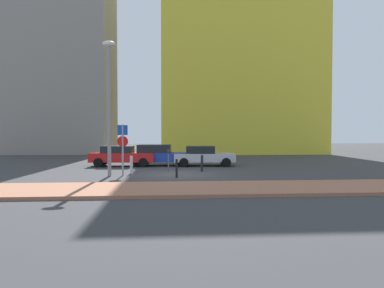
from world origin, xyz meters
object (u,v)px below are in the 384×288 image
(parking_meter, at_px, (168,157))
(traffic_bollard_mid, at_px, (131,165))
(traffic_bollard_far, at_px, (177,168))
(parked_car_red, at_px, (122,156))
(parked_car_blue, at_px, (158,155))
(parking_sign_post, at_px, (123,144))
(street_lamp, at_px, (109,97))
(traffic_bollard_near, at_px, (202,163))
(parked_car_silver, at_px, (203,156))

(parking_meter, bearing_deg, traffic_bollard_mid, -154.16)
(traffic_bollard_far, bearing_deg, traffic_bollard_mid, 142.36)
(parked_car_red, xyz_separation_m, parked_car_blue, (2.62, 0.17, 0.04))
(traffic_bollard_mid, bearing_deg, parking_meter, 25.84)
(parking_sign_post, distance_m, parking_meter, 3.33)
(street_lamp, height_order, traffic_bollard_near, street_lamp)
(traffic_bollard_mid, bearing_deg, parking_sign_post, -111.89)
(parked_car_red, height_order, traffic_bollard_mid, parked_car_red)
(parked_car_red, xyz_separation_m, traffic_bollard_far, (3.74, -6.73, -0.27))
(traffic_bollard_near, bearing_deg, traffic_bollard_far, -119.71)
(parked_car_red, height_order, traffic_bollard_near, parked_car_red)
(parked_car_silver, distance_m, traffic_bollard_far, 6.85)
(parked_car_blue, relative_size, parking_sign_post, 1.62)
(parked_car_silver, relative_size, traffic_bollard_far, 4.49)
(parked_car_red, distance_m, parked_car_blue, 2.63)
(parked_car_red, relative_size, traffic_bollard_near, 4.55)
(parked_car_red, relative_size, parking_meter, 3.33)
(parked_car_red, bearing_deg, street_lamp, -89.00)
(parked_car_red, xyz_separation_m, parking_sign_post, (0.79, -5.68, 1.02))
(traffic_bollard_mid, bearing_deg, street_lamp, -133.70)
(parking_sign_post, bearing_deg, parking_meter, 37.97)
(parked_car_blue, distance_m, parking_meter, 3.94)
(parked_car_silver, relative_size, parking_sign_post, 1.56)
(street_lamp, bearing_deg, traffic_bollard_mid, 46.30)
(parking_sign_post, height_order, traffic_bollard_far, parking_sign_post)
(parking_sign_post, relative_size, street_lamp, 0.39)
(parked_car_blue, bearing_deg, traffic_bollard_near, -55.60)
(parked_car_silver, height_order, parking_meter, parked_car_silver)
(parking_sign_post, bearing_deg, parked_car_red, 97.96)
(parked_car_blue, bearing_deg, parking_meter, -79.71)
(street_lamp, xyz_separation_m, traffic_bollard_far, (3.64, -0.87, -3.80))
(parked_car_red, height_order, parking_sign_post, parking_sign_post)
(parked_car_red, distance_m, parking_sign_post, 5.82)
(parked_car_red, height_order, parked_car_blue, parked_car_blue)
(parked_car_blue, height_order, parking_sign_post, parking_sign_post)
(parked_car_silver, relative_size, parking_meter, 3.20)
(street_lamp, distance_m, traffic_bollard_near, 6.80)
(parked_car_silver, distance_m, traffic_bollard_mid, 6.52)
(parking_meter, bearing_deg, parked_car_red, 131.91)
(parked_car_red, distance_m, parking_meter, 4.98)
(parked_car_silver, bearing_deg, parked_car_blue, 173.12)
(parking_meter, height_order, traffic_bollard_far, parking_meter)
(parked_car_red, height_order, parked_car_silver, parked_car_red)
(parked_car_silver, bearing_deg, street_lamp, -135.48)
(parking_sign_post, distance_m, traffic_bollard_far, 3.38)
(traffic_bollard_mid, xyz_separation_m, traffic_bollard_far, (2.57, -1.98, -0.02))
(parking_sign_post, bearing_deg, traffic_bollard_far, -19.66)
(parked_car_blue, height_order, traffic_bollard_near, parked_car_blue)
(parking_meter, xyz_separation_m, traffic_bollard_near, (2.05, -0.15, -0.39))
(parked_car_red, bearing_deg, traffic_bollard_near, -35.63)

